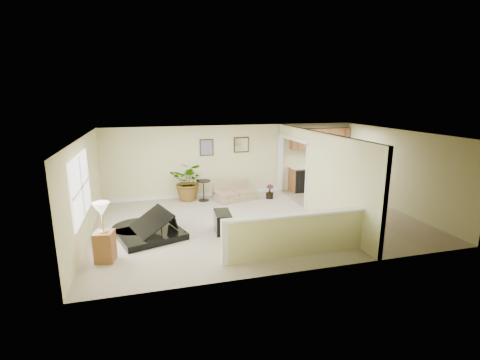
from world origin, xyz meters
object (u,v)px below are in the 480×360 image
object	(u,v)px
loveseat	(234,191)
palm_plant	(189,181)
piano	(148,213)
small_plant	(270,193)
accent_table	(204,188)
lamp_stand	(104,237)
piano_bench	(223,222)

from	to	relation	value
loveseat	palm_plant	bearing A→B (deg)	150.95
piano	palm_plant	world-z (taller)	piano
piano	small_plant	distance (m)	4.76
accent_table	small_plant	xyz separation A→B (m)	(2.27, -0.33, -0.25)
loveseat	small_plant	bearing A→B (deg)	-25.06
piano	accent_table	distance (m)	3.26
accent_table	lamp_stand	world-z (taller)	lamp_stand
lamp_stand	small_plant	bearing A→B (deg)	35.26
small_plant	loveseat	bearing A→B (deg)	170.83
piano_bench	accent_table	distance (m)	2.90
small_plant	lamp_stand	bearing A→B (deg)	-144.74
accent_table	piano_bench	bearing A→B (deg)	-89.29
piano	palm_plant	bearing A→B (deg)	46.24
loveseat	palm_plant	distance (m)	1.59
piano	piano_bench	size ratio (longest dim) A/B	2.67
loveseat	piano_bench	bearing A→B (deg)	-126.11
accent_table	small_plant	world-z (taller)	accent_table
accent_table	palm_plant	world-z (taller)	palm_plant
piano_bench	small_plant	size ratio (longest dim) A/B	1.60
accent_table	small_plant	distance (m)	2.31
loveseat	accent_table	xyz separation A→B (m)	(-1.05, 0.13, 0.16)
piano	loveseat	bearing A→B (deg)	23.15
palm_plant	lamp_stand	world-z (taller)	palm_plant
piano	lamp_stand	xyz separation A→B (m)	(-0.93, -1.21, -0.05)
small_plant	piano	bearing A→B (deg)	-150.27
loveseat	small_plant	distance (m)	1.24
piano	small_plant	bearing A→B (deg)	11.59
palm_plant	lamp_stand	bearing A→B (deg)	-119.38
piano_bench	small_plant	world-z (taller)	piano_bench
small_plant	lamp_stand	size ratio (longest dim) A/B	0.37
piano	small_plant	xyz separation A→B (m)	(4.12, 2.35, -0.40)
loveseat	lamp_stand	size ratio (longest dim) A/B	1.17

